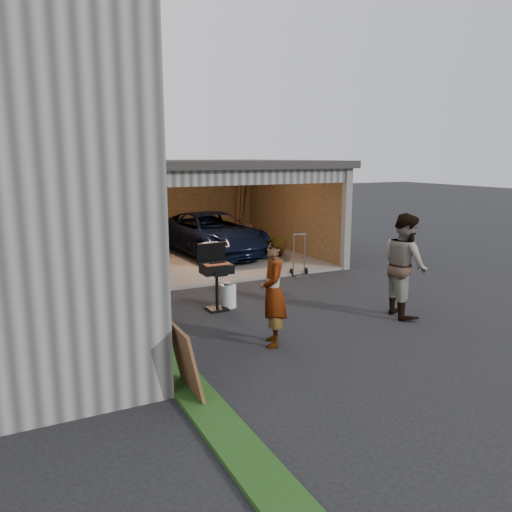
{
  "coord_description": "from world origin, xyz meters",
  "views": [
    {
      "loc": [
        -4.19,
        -7.17,
        3.0
      ],
      "look_at": [
        -0.03,
        1.1,
        1.15
      ],
      "focal_mm": 35.0,
      "sensor_mm": 36.0,
      "label": 1
    }
  ],
  "objects_px": {
    "woman": "(273,292)",
    "bbq_grill": "(216,271)",
    "man": "(405,265)",
    "propane_tank": "(229,296)",
    "minivan": "(212,235)",
    "hand_truck": "(300,267)",
    "plywood_panel": "(185,361)"
  },
  "relations": [
    {
      "from": "woman",
      "to": "bbq_grill",
      "type": "relative_size",
      "value": 1.33
    },
    {
      "from": "man",
      "to": "propane_tank",
      "type": "height_order",
      "value": "man"
    },
    {
      "from": "minivan",
      "to": "hand_truck",
      "type": "xyz_separation_m",
      "value": [
        1.03,
        -3.43,
        -0.43
      ]
    },
    {
      "from": "minivan",
      "to": "propane_tank",
      "type": "relative_size",
      "value": 9.92
    },
    {
      "from": "woman",
      "to": "man",
      "type": "height_order",
      "value": "man"
    },
    {
      "from": "bbq_grill",
      "to": "propane_tank",
      "type": "distance_m",
      "value": 0.62
    },
    {
      "from": "minivan",
      "to": "woman",
      "type": "relative_size",
      "value": 2.6
    },
    {
      "from": "hand_truck",
      "to": "minivan",
      "type": "bearing_deg",
      "value": 116.87
    },
    {
      "from": "bbq_grill",
      "to": "hand_truck",
      "type": "distance_m",
      "value": 3.53
    },
    {
      "from": "propane_tank",
      "to": "minivan",
      "type": "bearing_deg",
      "value": 71.68
    },
    {
      "from": "bbq_grill",
      "to": "propane_tank",
      "type": "xyz_separation_m",
      "value": [
        0.28,
        0.04,
        -0.56
      ]
    },
    {
      "from": "man",
      "to": "bbq_grill",
      "type": "distance_m",
      "value": 3.63
    },
    {
      "from": "woman",
      "to": "man",
      "type": "xyz_separation_m",
      "value": [
        2.97,
        0.25,
        0.1
      ]
    },
    {
      "from": "plywood_panel",
      "to": "hand_truck",
      "type": "relative_size",
      "value": 0.87
    },
    {
      "from": "minivan",
      "to": "bbq_grill",
      "type": "relative_size",
      "value": 3.46
    },
    {
      "from": "bbq_grill",
      "to": "hand_truck",
      "type": "xyz_separation_m",
      "value": [
        3.01,
        1.74,
        -0.58
      ]
    },
    {
      "from": "woman",
      "to": "propane_tank",
      "type": "distance_m",
      "value": 2.31
    },
    {
      "from": "man",
      "to": "propane_tank",
      "type": "xyz_separation_m",
      "value": [
        -2.79,
        1.96,
        -0.75
      ]
    },
    {
      "from": "minivan",
      "to": "plywood_panel",
      "type": "xyz_separation_m",
      "value": [
        -3.72,
        -8.4,
        -0.17
      ]
    },
    {
      "from": "woman",
      "to": "bbq_grill",
      "type": "distance_m",
      "value": 2.18
    },
    {
      "from": "man",
      "to": "hand_truck",
      "type": "bearing_deg",
      "value": 16.05
    },
    {
      "from": "man",
      "to": "plywood_panel",
      "type": "relative_size",
      "value": 2.07
    },
    {
      "from": "man",
      "to": "propane_tank",
      "type": "relative_size",
      "value": 4.26
    },
    {
      "from": "minivan",
      "to": "man",
      "type": "xyz_separation_m",
      "value": [
        1.09,
        -7.1,
        0.35
      ]
    },
    {
      "from": "minivan",
      "to": "plywood_panel",
      "type": "distance_m",
      "value": 9.19
    },
    {
      "from": "woman",
      "to": "hand_truck",
      "type": "relative_size",
      "value": 1.62
    },
    {
      "from": "woman",
      "to": "man",
      "type": "relative_size",
      "value": 0.9
    },
    {
      "from": "bbq_grill",
      "to": "propane_tank",
      "type": "height_order",
      "value": "bbq_grill"
    },
    {
      "from": "hand_truck",
      "to": "plywood_panel",
      "type": "bearing_deg",
      "value": -123.62
    },
    {
      "from": "propane_tank",
      "to": "plywood_panel",
      "type": "bearing_deg",
      "value": -121.74
    },
    {
      "from": "woman",
      "to": "minivan",
      "type": "bearing_deg",
      "value": -170.83
    },
    {
      "from": "man",
      "to": "bbq_grill",
      "type": "xyz_separation_m",
      "value": [
        -3.07,
        1.93,
        -0.2
      ]
    }
  ]
}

